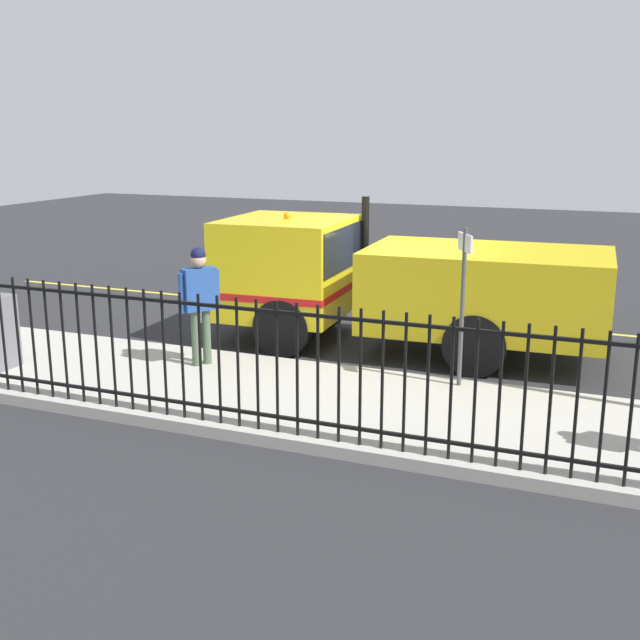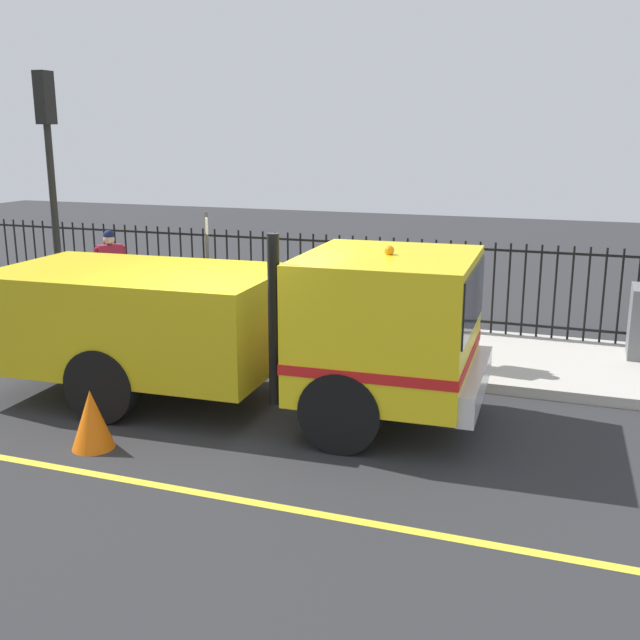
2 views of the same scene
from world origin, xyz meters
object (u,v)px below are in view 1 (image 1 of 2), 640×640
worker_standing (200,294)px  street_sign (463,288)px  work_truck (381,277)px  traffic_cone (478,311)px

worker_standing → street_sign: 3.88m
work_truck → street_sign: bearing=-139.8°
work_truck → traffic_cone: bearing=-37.9°
worker_standing → traffic_cone: worker_standing is taller
street_sign → traffic_cone: bearing=-173.0°
work_truck → street_sign: (1.90, 1.76, 0.31)m
work_truck → worker_standing: size_ratio=3.68×
street_sign → work_truck: bearing=-137.2°
worker_standing → work_truck: bearing=-6.4°
traffic_cone → worker_standing: bearing=-38.6°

